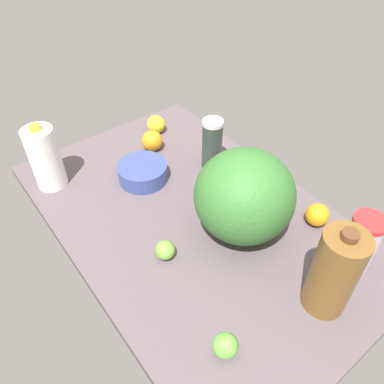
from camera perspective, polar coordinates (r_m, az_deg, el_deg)
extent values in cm
cube|color=#554A4E|center=(121.17, 0.00, -4.01)|extent=(120.00, 76.00, 3.00)
cylinder|color=silver|center=(110.62, 24.21, -7.38)|extent=(8.51, 8.51, 16.74)
cylinder|color=red|center=(104.41, 25.60, -4.13)|extent=(8.77, 8.77, 1.40)
cylinder|color=#333D36|center=(133.41, 3.06, 6.99)|extent=(7.11, 7.11, 17.96)
cylinder|color=silver|center=(128.02, 3.21, 10.51)|extent=(7.32, 7.32, 1.40)
cylinder|color=brown|center=(96.62, 20.82, -11.44)|extent=(10.95, 10.95, 25.05)
cylinder|color=#59331E|center=(86.77, 22.96, -6.15)|extent=(3.83, 3.83, 1.80)
cylinder|color=#394890|center=(132.21, -7.49, 3.02)|extent=(17.25, 17.25, 6.13)
ellipsoid|color=#346D2E|center=(107.39, 7.97, -0.60)|extent=(28.96, 28.96, 27.46)
cylinder|color=white|center=(133.44, -21.46, 4.81)|extent=(10.15, 10.15, 22.03)
cylinder|color=yellow|center=(127.08, -22.81, 9.04)|extent=(3.55, 3.55, 1.80)
sphere|color=orange|center=(121.39, 18.54, -3.32)|extent=(7.22, 7.22, 7.22)
sphere|color=orange|center=(145.57, -6.09, 7.78)|extent=(7.94, 7.94, 7.94)
sphere|color=yellow|center=(155.73, -5.50, 10.24)|extent=(7.33, 7.33, 7.33)
sphere|color=#6EAE3A|center=(107.29, -4.12, -8.82)|extent=(5.71, 5.71, 5.71)
sphere|color=#60BC3C|center=(92.62, 5.10, -22.28)|extent=(5.86, 5.86, 5.86)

